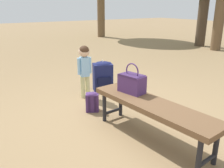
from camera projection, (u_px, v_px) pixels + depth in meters
name	position (u px, v px, depth m)	size (l,w,h in m)	color
ground_plane	(119.00, 117.00, 3.33)	(40.00, 40.00, 0.00)	#8C704C
park_bench	(152.00, 108.00, 2.67)	(1.63, 0.55, 0.45)	brown
handbag	(132.00, 82.00, 2.94)	(0.35, 0.24, 0.37)	#4C2D66
child_standing	(84.00, 64.00, 3.87)	(0.18, 0.23, 0.87)	#CCCC8C
backpack_large	(103.00, 75.00, 4.30)	(0.36, 0.40, 0.56)	#191E4C
backpack_small	(92.00, 101.00, 3.48)	(0.21, 0.23, 0.31)	#4C2D66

